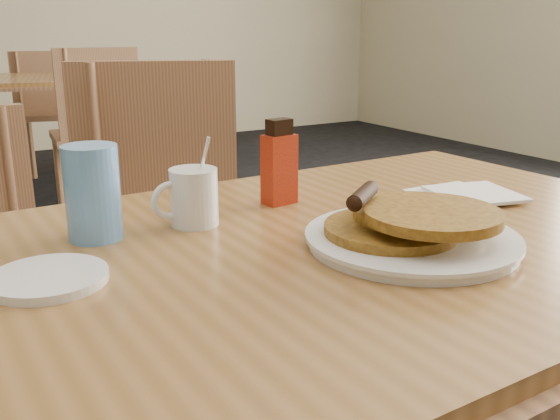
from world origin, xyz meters
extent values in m
cube|color=olive|center=(0.07, -0.02, 0.73)|extent=(1.25, 0.85, 0.04)
cube|color=#A3724C|center=(0.07, -0.02, 0.71)|extent=(1.29, 0.89, 0.02)
cylinder|color=#A3724C|center=(0.60, 0.31, 0.35)|extent=(0.04, 0.04, 0.71)
cube|color=olive|center=(0.41, 3.41, 0.73)|extent=(1.42, 1.10, 0.04)
cube|color=#A3724C|center=(0.41, 3.41, 0.71)|extent=(1.46, 1.14, 0.02)
cylinder|color=#A3724C|center=(0.96, 3.75, 0.35)|extent=(0.04, 0.04, 0.71)
cube|color=#A3724C|center=(0.08, 0.66, 0.47)|extent=(0.57, 0.57, 0.04)
cube|color=#A3724C|center=(0.08, 0.85, 0.73)|extent=(0.42, 0.20, 0.48)
cylinder|color=#A3724C|center=(-0.09, 0.48, 0.22)|extent=(0.04, 0.04, 0.45)
cylinder|color=#A3724C|center=(0.26, 0.83, 0.22)|extent=(0.04, 0.04, 0.45)
cube|color=#A3724C|center=(0.41, 4.08, 0.43)|extent=(0.49, 0.49, 0.04)
cube|color=#A3724C|center=(0.41, 4.26, 0.66)|extent=(0.39, 0.15, 0.43)
cylinder|color=#A3724C|center=(0.25, 3.92, 0.20)|extent=(0.04, 0.04, 0.41)
cylinder|color=#A3724C|center=(0.57, 4.24, 0.20)|extent=(0.04, 0.04, 0.41)
cube|color=#A3724C|center=(0.40, 2.79, 0.46)|extent=(0.47, 0.47, 0.04)
cube|color=#A3724C|center=(0.40, 2.59, 0.72)|extent=(0.43, 0.08, 0.47)
cylinder|color=#A3724C|center=(0.23, 2.61, 0.22)|extent=(0.04, 0.04, 0.44)
cylinder|color=#A3724C|center=(0.57, 2.96, 0.22)|extent=(0.04, 0.04, 0.44)
cylinder|color=#A3724C|center=(-0.26, 0.97, 0.20)|extent=(0.04, 0.04, 0.40)
cylinder|color=white|center=(0.12, -0.11, 0.76)|extent=(0.30, 0.30, 0.02)
cylinder|color=white|center=(0.12, -0.11, 0.77)|extent=(0.31, 0.31, 0.01)
cylinder|color=#9E6D21|center=(0.10, -0.09, 0.78)|extent=(0.19, 0.19, 0.01)
cylinder|color=#9E6D21|center=(0.16, -0.09, 0.79)|extent=(0.20, 0.20, 0.01)
cylinder|color=#9E6D21|center=(0.13, -0.14, 0.81)|extent=(0.19, 0.19, 0.01)
cylinder|color=black|center=(0.07, -0.07, 0.82)|extent=(0.09, 0.07, 0.02)
cylinder|color=white|center=(-0.11, 0.15, 0.80)|extent=(0.08, 0.08, 0.09)
torus|color=white|center=(-0.15, 0.15, 0.80)|extent=(0.06, 0.01, 0.06)
cylinder|color=black|center=(-0.11, 0.15, 0.83)|extent=(0.07, 0.07, 0.01)
cylinder|color=white|center=(-0.09, 0.15, 0.83)|extent=(0.03, 0.05, 0.13)
cube|color=maroon|center=(0.08, 0.19, 0.81)|extent=(0.06, 0.04, 0.13)
cube|color=black|center=(0.08, 0.19, 0.89)|extent=(0.05, 0.03, 0.03)
cube|color=white|center=(0.39, 0.05, 0.75)|extent=(0.15, 0.15, 0.01)
cube|color=white|center=(0.41, 0.03, 0.76)|extent=(0.18, 0.18, 0.01)
cylinder|color=#619DE3|center=(-0.26, 0.16, 0.82)|extent=(0.09, 0.09, 0.14)
cylinder|color=white|center=(-0.36, 0.02, 0.76)|extent=(0.17, 0.17, 0.01)
camera|label=1|loc=(-0.48, -0.75, 1.06)|focal=40.00mm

